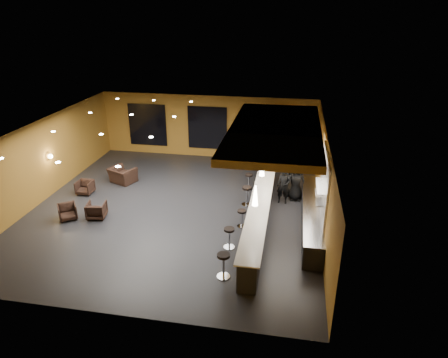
% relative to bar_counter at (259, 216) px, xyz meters
% --- Properties ---
extents(floor, '(12.00, 13.00, 0.10)m').
position_rel_bar_counter_xyz_m(floor, '(-3.65, 1.00, -0.55)').
color(floor, black).
rests_on(floor, ground).
extents(ceiling, '(12.00, 13.00, 0.10)m').
position_rel_bar_counter_xyz_m(ceiling, '(-3.65, 1.00, 3.05)').
color(ceiling, black).
extents(wall_back, '(12.00, 0.10, 3.50)m').
position_rel_bar_counter_xyz_m(wall_back, '(-3.65, 7.55, 1.25)').
color(wall_back, olive).
rests_on(wall_back, floor).
extents(wall_front, '(12.00, 0.10, 3.50)m').
position_rel_bar_counter_xyz_m(wall_front, '(-3.65, -5.55, 1.25)').
color(wall_front, olive).
rests_on(wall_front, floor).
extents(wall_left, '(0.10, 13.00, 3.50)m').
position_rel_bar_counter_xyz_m(wall_left, '(-9.70, 1.00, 1.25)').
color(wall_left, olive).
rests_on(wall_left, floor).
extents(wall_right, '(0.10, 13.00, 3.50)m').
position_rel_bar_counter_xyz_m(wall_right, '(2.40, 1.00, 1.25)').
color(wall_right, olive).
rests_on(wall_right, floor).
extents(wood_soffit, '(3.60, 8.00, 0.28)m').
position_rel_bar_counter_xyz_m(wood_soffit, '(0.35, 2.00, 2.86)').
color(wood_soffit, '#BB8736').
rests_on(wood_soffit, ceiling).
extents(window_left, '(2.20, 0.06, 2.40)m').
position_rel_bar_counter_xyz_m(window_left, '(-7.15, 7.44, 1.20)').
color(window_left, black).
rests_on(window_left, wall_back).
extents(window_center, '(2.20, 0.06, 2.40)m').
position_rel_bar_counter_xyz_m(window_center, '(-3.65, 7.44, 1.20)').
color(window_center, black).
rests_on(window_center, wall_back).
extents(window_right, '(2.20, 0.06, 2.40)m').
position_rel_bar_counter_xyz_m(window_right, '(-0.65, 7.44, 1.20)').
color(window_right, black).
rests_on(window_right, wall_back).
extents(tile_backsplash, '(0.06, 3.20, 2.40)m').
position_rel_bar_counter_xyz_m(tile_backsplash, '(2.31, 0.00, 1.50)').
color(tile_backsplash, white).
rests_on(tile_backsplash, wall_right).
extents(bar_counter, '(0.60, 8.00, 1.00)m').
position_rel_bar_counter_xyz_m(bar_counter, '(0.00, 0.00, 0.00)').
color(bar_counter, black).
rests_on(bar_counter, floor).
extents(bar_top, '(0.78, 8.10, 0.05)m').
position_rel_bar_counter_xyz_m(bar_top, '(0.00, 0.00, 0.52)').
color(bar_top, silver).
rests_on(bar_top, bar_counter).
extents(prep_counter, '(0.70, 6.00, 0.86)m').
position_rel_bar_counter_xyz_m(prep_counter, '(2.00, 0.50, -0.07)').
color(prep_counter, black).
rests_on(prep_counter, floor).
extents(prep_top, '(0.72, 6.00, 0.03)m').
position_rel_bar_counter_xyz_m(prep_top, '(2.00, 0.50, 0.39)').
color(prep_top, silver).
rests_on(prep_top, prep_counter).
extents(wall_shelf_lower, '(0.30, 1.50, 0.03)m').
position_rel_bar_counter_xyz_m(wall_shelf_lower, '(2.17, -0.20, 1.10)').
color(wall_shelf_lower, silver).
rests_on(wall_shelf_lower, wall_right).
extents(wall_shelf_upper, '(0.30, 1.50, 0.03)m').
position_rel_bar_counter_xyz_m(wall_shelf_upper, '(2.17, -0.20, 1.55)').
color(wall_shelf_upper, silver).
rests_on(wall_shelf_upper, wall_right).
extents(column, '(0.60, 0.60, 3.50)m').
position_rel_bar_counter_xyz_m(column, '(0.00, 4.60, 1.25)').
color(column, '#A06E23').
rests_on(column, floor).
extents(wall_sconce, '(0.22, 0.22, 0.22)m').
position_rel_bar_counter_xyz_m(wall_sconce, '(-9.53, 1.50, 1.30)').
color(wall_sconce, '#FFE5B2').
rests_on(wall_sconce, wall_left).
extents(pendant_0, '(0.20, 0.20, 0.70)m').
position_rel_bar_counter_xyz_m(pendant_0, '(0.00, -2.00, 1.85)').
color(pendant_0, white).
rests_on(pendant_0, wood_soffit).
extents(pendant_1, '(0.20, 0.20, 0.70)m').
position_rel_bar_counter_xyz_m(pendant_1, '(0.00, 0.50, 1.85)').
color(pendant_1, white).
rests_on(pendant_1, wood_soffit).
extents(pendant_2, '(0.20, 0.20, 0.70)m').
position_rel_bar_counter_xyz_m(pendant_2, '(0.00, 3.00, 1.85)').
color(pendant_2, white).
rests_on(pendant_2, wood_soffit).
extents(staff_a, '(0.62, 0.43, 1.62)m').
position_rel_bar_counter_xyz_m(staff_a, '(0.83, 2.33, 0.31)').
color(staff_a, black).
rests_on(staff_a, floor).
extents(staff_b, '(1.02, 0.88, 1.79)m').
position_rel_bar_counter_xyz_m(staff_b, '(1.21, 3.29, 0.39)').
color(staff_b, black).
rests_on(staff_b, floor).
extents(staff_c, '(0.88, 0.62, 1.70)m').
position_rel_bar_counter_xyz_m(staff_c, '(1.35, 2.74, 0.35)').
color(staff_c, black).
rests_on(staff_c, floor).
extents(armchair_a, '(0.97, 0.97, 0.64)m').
position_rel_bar_counter_xyz_m(armchair_a, '(-7.70, -0.66, -0.18)').
color(armchair_a, black).
rests_on(armchair_a, floor).
extents(armchair_b, '(0.83, 0.85, 0.67)m').
position_rel_bar_counter_xyz_m(armchair_b, '(-6.60, -0.35, -0.16)').
color(armchair_b, black).
rests_on(armchair_b, floor).
extents(armchair_c, '(0.68, 0.70, 0.64)m').
position_rel_bar_counter_xyz_m(armchair_c, '(-8.17, 1.65, -0.18)').
color(armchair_c, black).
rests_on(armchair_c, floor).
extents(armchair_d, '(1.46, 1.39, 0.75)m').
position_rel_bar_counter_xyz_m(armchair_d, '(-6.99, 3.18, -0.12)').
color(armchair_d, black).
rests_on(armchair_d, floor).
extents(bar_stool_0, '(0.44, 0.44, 0.86)m').
position_rel_bar_counter_xyz_m(bar_stool_0, '(-0.81, -3.29, 0.05)').
color(bar_stool_0, silver).
rests_on(bar_stool_0, floor).
extents(bar_stool_1, '(0.40, 0.40, 0.78)m').
position_rel_bar_counter_xyz_m(bar_stool_1, '(-0.91, -1.59, 0.00)').
color(bar_stool_1, silver).
rests_on(bar_stool_1, floor).
extents(bar_stool_2, '(0.36, 0.36, 0.72)m').
position_rel_bar_counter_xyz_m(bar_stool_2, '(-0.67, -0.05, -0.04)').
color(bar_stool_2, silver).
rests_on(bar_stool_2, floor).
extents(bar_stool_3, '(0.43, 0.43, 0.86)m').
position_rel_bar_counter_xyz_m(bar_stool_3, '(-0.71, 1.83, 0.05)').
color(bar_stool_3, silver).
rests_on(bar_stool_3, floor).
extents(bar_stool_4, '(0.38, 0.38, 0.75)m').
position_rel_bar_counter_xyz_m(bar_stool_4, '(-0.81, 3.49, -0.02)').
color(bar_stool_4, silver).
rests_on(bar_stool_4, floor).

